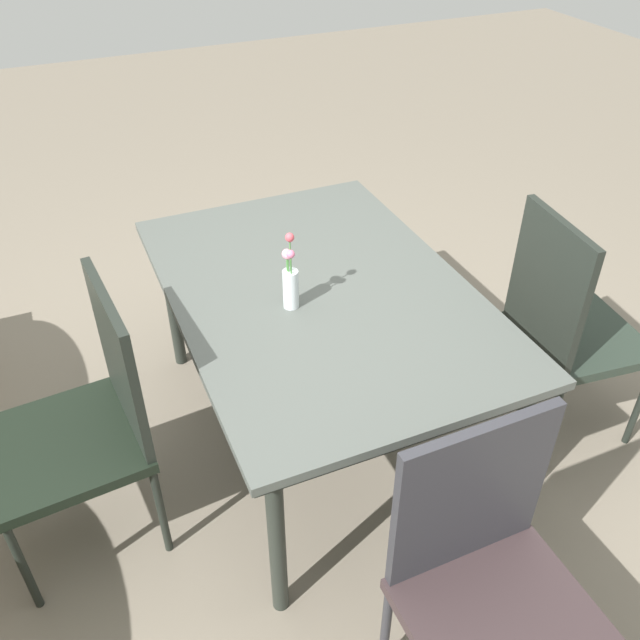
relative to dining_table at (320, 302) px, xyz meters
The scene contains 6 objects.
ground_plane 0.68m from the dining_table, 101.84° to the left, with size 12.00×12.00×0.00m, color #756B5B.
dining_table is the anchor object (origin of this frame).
chair_far_side 0.90m from the dining_table, 97.22° to the left, with size 0.53×0.53×0.97m.
chair_end_left 1.13m from the dining_table, behind, with size 0.48×0.48×0.95m.
chair_near_left 0.95m from the dining_table, 110.83° to the right, with size 0.49×0.49×1.00m.
flower_vase 0.22m from the dining_table, 112.54° to the left, with size 0.06×0.06×0.29m.
Camera 1 is at (-1.84, 0.71, 2.11)m, focal length 37.86 mm.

